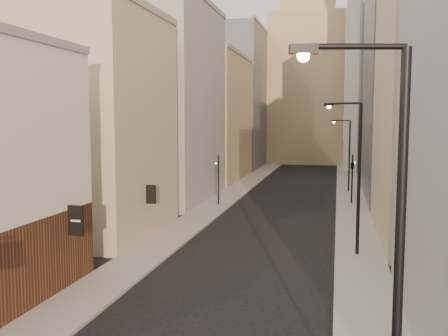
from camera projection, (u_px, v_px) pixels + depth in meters
sidewalk_left at (245, 185)px, 64.12m from camera, size 3.00×140.00×0.15m
sidewalk_right at (349, 188)px, 61.24m from camera, size 3.00×140.00×0.15m
left_bldg_beige at (99, 126)px, 36.42m from camera, size 8.00×12.00×16.00m
left_bldg_grey at (171, 104)px, 51.74m from camera, size 8.00×16.00×20.00m
left_bldg_tan at (213, 119)px, 69.35m from camera, size 8.00×18.00×17.00m
left_bldg_wingrid at (240, 99)px, 88.41m from camera, size 8.00×20.00×24.00m
right_bldg_beige at (441, 97)px, 34.78m from camera, size 8.00×16.00×20.00m
right_bldg_wingrid at (405, 77)px, 53.89m from camera, size 8.00×20.00×26.00m
highrise at (425, 9)px, 78.48m from camera, size 21.00×23.00×51.20m
clock_tower at (308, 72)px, 97.06m from camera, size 14.00×14.00×44.90m
white_tower at (371, 56)px, 80.94m from camera, size 8.00×8.00×41.50m
streetlamp_near at (388, 241)px, 11.21m from camera, size 2.62×0.80×10.15m
streetlamp_mid at (355, 169)px, 30.67m from camera, size 2.33×1.21×9.53m
streetlamp_far at (348, 151)px, 57.46m from camera, size 2.20×0.34×8.37m
traffic_light_left at (218, 172)px, 48.56m from camera, size 0.51×0.37×5.00m
traffic_light_right at (352, 166)px, 49.37m from camera, size 0.63×0.60×5.00m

